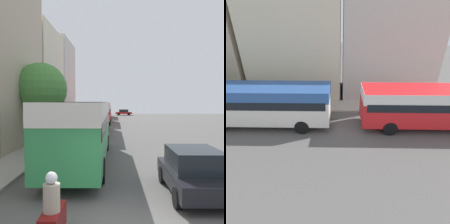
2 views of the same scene
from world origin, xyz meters
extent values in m
cube|color=beige|center=(-9.29, 20.69, 5.39)|extent=(6.18, 8.75, 10.78)
cube|color=beige|center=(-9.22, 29.68, 5.82)|extent=(6.04, 8.66, 11.64)
cube|color=silver|center=(-1.94, 19.40, 1.77)|extent=(2.60, 9.97, 2.53)
cube|color=#2D569E|center=(-1.94, 19.40, 2.65)|extent=(2.62, 10.02, 0.76)
cube|color=black|center=(-1.94, 19.40, 2.08)|extent=(2.65, 9.57, 0.56)
cylinder|color=black|center=(-3.14, 22.49, 0.50)|extent=(0.28, 1.00, 1.00)
cylinder|color=black|center=(-0.75, 22.49, 0.50)|extent=(0.28, 1.00, 1.00)
cylinder|color=black|center=(-3.14, 16.31, 0.50)|extent=(0.28, 1.00, 1.00)
cube|color=red|center=(-1.84, 31.63, 1.74)|extent=(2.54, 9.94, 2.48)
cube|color=white|center=(-1.84, 31.63, 2.61)|extent=(2.57, 9.99, 0.74)
cube|color=black|center=(-1.84, 31.63, 2.05)|extent=(2.59, 9.54, 0.55)
cylinder|color=black|center=(-3.01, 28.55, 0.50)|extent=(0.28, 1.00, 1.00)
cylinder|color=black|center=(-0.67, 28.55, 0.50)|extent=(0.28, 1.00, 1.00)
cylinder|color=#232838|center=(-5.12, 14.96, 0.57)|extent=(0.28, 0.28, 0.85)
cylinder|color=gray|center=(-5.12, 14.96, 1.35)|extent=(0.35, 0.35, 0.71)
sphere|color=tan|center=(-5.12, 14.96, 1.82)|extent=(0.23, 0.23, 0.23)
camera|label=1|loc=(-0.03, -5.58, 3.22)|focal=40.00mm
camera|label=2|loc=(9.44, 25.19, 7.01)|focal=28.00mm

